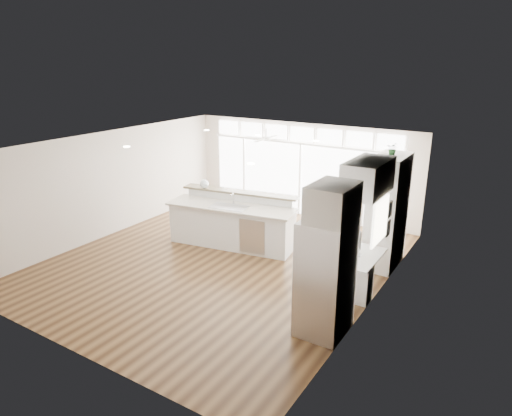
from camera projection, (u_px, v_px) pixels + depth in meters
The scene contains 24 objects.
floor at pixel (222, 261), 10.47m from camera, with size 7.00×8.00×0.02m, color #3D2512.
ceiling at pixel (219, 144), 9.62m from camera, with size 7.00×8.00×0.02m, color white.
wall_back at pixel (302, 169), 13.27m from camera, with size 7.00×0.04×2.70m, color beige.
wall_front at pixel (63, 275), 6.82m from camera, with size 7.00×0.04×2.70m, color beige.
wall_left at pixel (111, 183), 11.80m from camera, with size 0.04×8.00×2.70m, color beige.
wall_right at pixel (376, 236), 8.29m from camera, with size 0.04×8.00×2.70m, color beige.
glass_wall at pixel (300, 180), 13.32m from camera, with size 5.80×0.06×2.08m, color white.
transom_row at pixel (302, 134), 12.90m from camera, with size 5.90×0.06×0.40m, color white.
desk_window at pixel (380, 221), 8.49m from camera, with size 0.04×0.85×0.85m, color white.
ceiling_fan at pixel (266, 135), 12.20m from camera, with size 1.16×1.16×0.32m, color white.
recessed_lights at pixel (224, 144), 9.79m from camera, with size 3.40×3.00×0.02m, color #F3ECCE.
oven_cabinet at pixel (387, 212), 9.94m from camera, with size 0.64×1.20×2.50m, color white.
desk_nook at pixel (359, 273), 9.02m from camera, with size 0.72×1.30×0.76m, color white.
upper_cabinets at pixel (368, 177), 8.38m from camera, with size 0.64×1.30×0.64m, color white.
refrigerator at pixel (325, 277), 7.50m from camera, with size 0.76×0.90×2.00m, color silver.
fridge_cabinet at pixel (333, 203), 7.07m from camera, with size 0.64×0.90×0.60m, color white.
framed_photos at pixel (389, 219), 9.03m from camera, with size 0.06×0.22×0.80m, color black.
kitchen_island at pixel (231, 221), 11.16m from camera, with size 3.19×1.20×1.27m, color white.
rug at pixel (330, 289), 9.18m from camera, with size 0.89×0.64×0.01m, color #31220F.
office_chair at pixel (319, 258), 9.49m from camera, with size 0.49×0.45×0.93m, color black.
fishbowl at pixel (204, 184), 11.63m from camera, with size 0.23×0.23×0.23m, color silver.
monitor at pixel (357, 245), 8.87m from camera, with size 0.09×0.52×0.43m, color black.
keyboard at pixel (348, 253), 9.02m from camera, with size 0.13×0.35×0.02m, color white.
potted_plant at pixel (393, 150), 9.51m from camera, with size 0.24×0.27×0.21m, color #285D29.
Camera 1 is at (5.72, -7.70, 4.43)m, focal length 32.00 mm.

